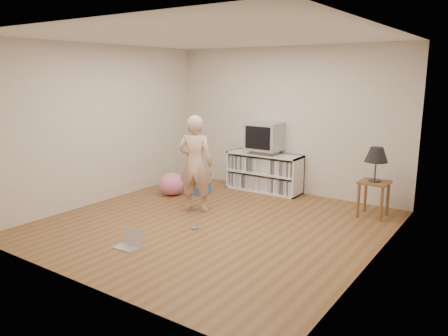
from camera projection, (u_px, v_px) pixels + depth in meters
ground at (213, 224)px, 6.30m from camera, size 4.50×4.50×0.00m
walls at (213, 135)px, 6.02m from camera, size 4.52×4.52×2.60m
ceiling at (212, 37)px, 5.75m from camera, size 4.50×4.50×0.01m
media_unit at (265, 172)px, 8.03m from camera, size 1.40×0.45×0.70m
dvd_deck at (265, 152)px, 7.94m from camera, size 0.45×0.35×0.07m
crt_tv at (265, 136)px, 7.87m from camera, size 0.60×0.53×0.50m
side_table at (374, 190)px, 6.55m from camera, size 0.42×0.42×0.55m
table_lamp at (376, 156)px, 6.43m from camera, size 0.34×0.34×0.52m
person at (196, 164)px, 6.77m from camera, size 0.64×0.52×1.51m
laptop at (130, 242)px, 5.47m from camera, size 0.33×0.27×0.22m
playing_cards at (195, 228)px, 6.09m from camera, size 0.08×0.10×0.02m
plush_blue at (197, 183)px, 7.89m from camera, size 0.40×0.35×0.44m
plush_pink at (172, 184)px, 7.78m from camera, size 0.48×0.48×0.40m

